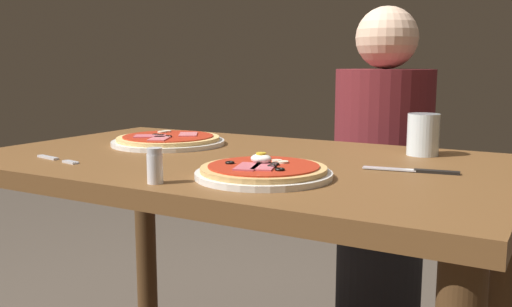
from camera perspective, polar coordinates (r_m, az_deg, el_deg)
The scene contains 8 objects.
dining_table at distance 1.38m, azimuth -1.87°, elevation -5.57°, with size 1.27×0.76×0.78m.
pizza_foreground at distance 1.11m, azimuth 0.76°, elevation -1.81°, with size 0.27×0.27×0.05m.
pizza_across_left at distance 1.58m, azimuth -8.82°, elevation 1.32°, with size 0.31×0.31×0.03m.
water_glass_near at distance 1.43m, azimuth 16.45°, elevation 1.56°, with size 0.08×0.08×0.10m.
fork at distance 1.40m, azimuth -19.62°, elevation -0.50°, with size 0.16×0.05×0.00m.
knife at distance 1.21m, azimuth 15.91°, elevation -1.67°, with size 0.20×0.05×0.01m.
salt_shaker at distance 1.07m, azimuth -10.14°, elevation -1.24°, with size 0.03×0.03×0.07m.
diner_person at distance 1.95m, azimuth 12.48°, elevation -4.14°, with size 0.32×0.32×1.18m.
Camera 1 is at (0.70, -1.13, 1.00)m, focal length 39.77 mm.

